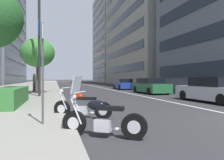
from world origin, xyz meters
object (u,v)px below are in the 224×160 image
motorcycle_far_end_row (101,119)px  car_far_down_avenue (123,84)px  car_lead_in_lane (150,86)px  car_approaching_light (212,90)px  pedestrian_on_plaza (34,83)px  parking_sign_by_curb (43,64)px  street_lamp_with_banners (45,20)px  street_tree_by_lamp_post (38,53)px  motorcycle_by_sign_pole (81,107)px

motorcycle_far_end_row → car_far_down_avenue: bearing=-78.8°
car_lead_in_lane → car_far_down_avenue: (7.52, 0.13, -0.04)m
car_approaching_light → pedestrian_on_plaza: size_ratio=2.78×
parking_sign_by_curb → pedestrian_on_plaza: (14.78, 1.58, -0.81)m
car_far_down_avenue → street_lamp_with_banners: (-9.79, 9.15, 4.89)m
motorcycle_far_end_row → street_tree_by_lamp_post: street_tree_by_lamp_post is taller
car_far_down_avenue → parking_sign_by_curb: bearing=158.1°
motorcycle_by_sign_pole → street_tree_by_lamp_post: bearing=-47.1°
motorcycle_by_sign_pole → motorcycle_far_end_row: bearing=125.1°
street_lamp_with_banners → car_lead_in_lane: bearing=-76.3°
motorcycle_far_end_row → motorcycle_by_sign_pole: bearing=-55.0°
street_lamp_with_banners → street_tree_by_lamp_post: bearing=13.6°
street_lamp_with_banners → street_tree_by_lamp_post: 3.66m
pedestrian_on_plaza → car_lead_in_lane: bearing=-26.5°
motorcycle_far_end_row → street_tree_by_lamp_post: 14.15m
pedestrian_on_plaza → parking_sign_by_curb: bearing=-94.1°
street_tree_by_lamp_post → pedestrian_on_plaza: 3.49m
street_lamp_with_banners → street_tree_by_lamp_post: street_lamp_with_banners is taller
car_approaching_light → parking_sign_by_curb: parking_sign_by_curb is taller
parking_sign_by_curb → street_tree_by_lamp_post: bearing=5.1°
motorcycle_far_end_row → car_lead_in_lane: bearing=-89.2°
motorcycle_far_end_row → car_lead_in_lane: motorcycle_far_end_row is taller
car_lead_in_lane → street_lamp_with_banners: (-2.27, 9.28, 4.85)m
car_lead_in_lane → parking_sign_by_curb: size_ratio=1.65×
car_approaching_light → pedestrian_on_plaza: 15.14m
car_approaching_light → street_lamp_with_banners: size_ratio=0.52×
car_approaching_light → street_tree_by_lamp_post: (8.16, 10.41, 2.84)m
street_lamp_with_banners → street_tree_by_lamp_post: (2.99, 0.72, -1.99)m
street_lamp_with_banners → motorcycle_far_end_row: bearing=-170.5°
motorcycle_far_end_row → pedestrian_on_plaza: size_ratio=1.11×
car_far_down_avenue → street_lamp_with_banners: size_ratio=0.48×
car_far_down_avenue → parking_sign_by_curb: (-19.23, 8.77, 1.17)m
car_approaching_light → street_tree_by_lamp_post: 13.53m
motorcycle_far_end_row → car_lead_in_lane: 14.90m
car_lead_in_lane → car_far_down_avenue: car_lead_in_lane is taller
car_lead_in_lane → pedestrian_on_plaza: size_ratio=2.72×
motorcycle_far_end_row → street_lamp_with_banners: (10.59, 1.77, 5.09)m
car_lead_in_lane → street_tree_by_lamp_post: size_ratio=1.00×
motorcycle_by_sign_pole → car_far_down_avenue: 19.43m
pedestrian_on_plaza → street_tree_by_lamp_post: bearing=-88.7°
car_approaching_light → parking_sign_by_curb: size_ratio=1.68×
motorcycle_by_sign_pole → street_lamp_with_banners: 9.72m
motorcycle_far_end_row → street_tree_by_lamp_post: bearing=-48.5°
parking_sign_by_curb → street_tree_by_lamp_post: 12.60m
motorcycle_far_end_row → car_lead_in_lane: (12.86, -7.51, 0.24)m
motorcycle_by_sign_pole → pedestrian_on_plaza: (13.46, 2.80, 0.59)m
motorcycle_by_sign_pole → pedestrian_on_plaza: bearing=-47.2°
car_lead_in_lane → pedestrian_on_plaza: 10.92m
motorcycle_by_sign_pole → car_lead_in_lane: (10.38, -7.68, 0.27)m
street_lamp_with_banners → pedestrian_on_plaza: 7.10m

